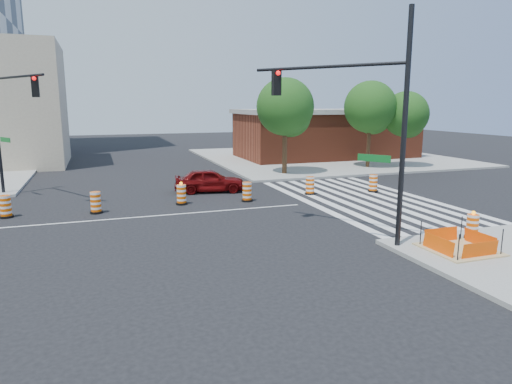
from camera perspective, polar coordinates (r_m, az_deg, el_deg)
ground at (r=21.63m, az=-11.96°, el=-2.90°), size 120.00×120.00×0.00m
sidewalk_ne at (r=44.25m, az=8.59°, el=4.33°), size 22.00×22.00×0.15m
crosswalk_east at (r=25.36m, az=13.36°, el=-0.91°), size 6.75×13.50×0.01m
lane_centerline at (r=21.63m, az=-11.96°, el=-2.89°), size 14.00×0.12×0.01m
excavation_pit at (r=17.25m, az=24.04°, el=-6.42°), size 2.20×2.20×0.90m
brick_storefront at (r=44.05m, az=8.67°, el=7.23°), size 16.50×8.50×4.60m
red_coupe at (r=26.82m, az=-5.85°, el=1.46°), size 4.27×2.27×1.38m
signal_pole_se at (r=16.95m, az=12.64°, el=10.28°), size 3.68×5.07×8.11m
signal_pole_nw at (r=27.63m, az=-28.67°, el=9.36°), size 3.20×5.35×8.08m
pit_drum at (r=18.82m, az=25.42°, el=-3.98°), size 0.54×0.54×1.05m
tree_north_c at (r=32.81m, az=3.72°, el=10.16°), size 4.08×4.08×6.93m
tree_north_d at (r=37.17m, az=14.10°, el=9.91°), size 4.05×4.05×6.88m
tree_north_e at (r=38.27m, az=18.22°, el=8.91°), size 3.63×3.58×6.09m
median_drum_1 at (r=23.60m, az=-28.81°, el=-1.69°), size 0.60×0.60×1.02m
median_drum_2 at (r=22.81m, az=-19.39°, el=-1.34°), size 0.60×0.60×1.02m
median_drum_3 at (r=23.70m, az=-9.30°, el=-0.38°), size 0.60×0.60×1.18m
median_drum_4 at (r=24.15m, az=-1.13°, el=-0.05°), size 0.60×0.60×1.02m
median_drum_5 at (r=26.16m, az=6.77°, el=0.73°), size 0.60×0.60×1.02m
median_drum_6 at (r=27.59m, az=14.44°, el=0.99°), size 0.60×0.60×1.02m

